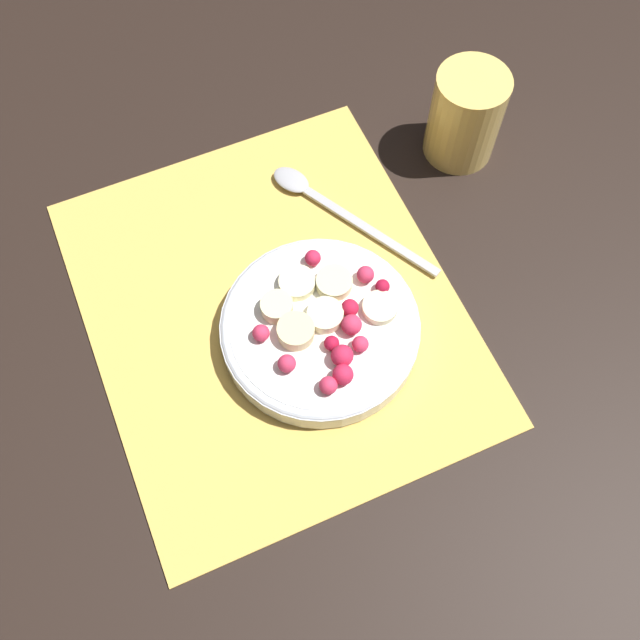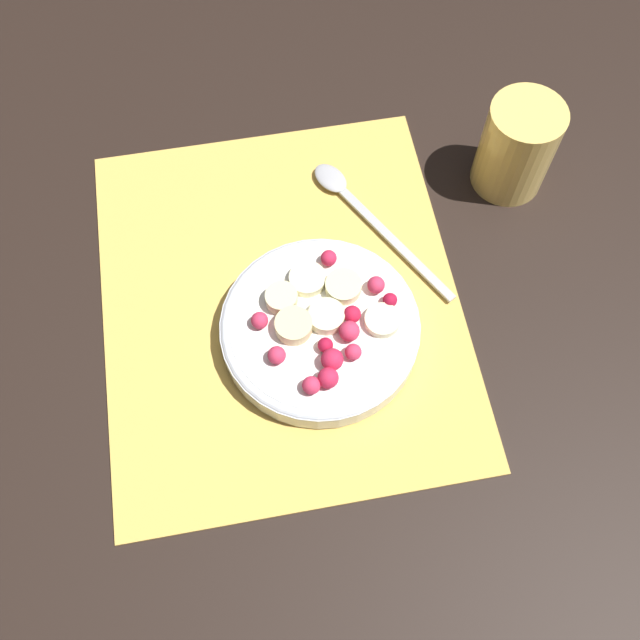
{
  "view_description": "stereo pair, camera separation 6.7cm",
  "coord_description": "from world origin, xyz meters",
  "views": [
    {
      "loc": [
        -0.31,
        0.08,
        0.64
      ],
      "look_at": [
        -0.05,
        -0.03,
        0.04
      ],
      "focal_mm": 40.0,
      "sensor_mm": 36.0,
      "label": 1
    },
    {
      "loc": [
        -0.33,
        0.02,
        0.64
      ],
      "look_at": [
        -0.05,
        -0.03,
        0.04
      ],
      "focal_mm": 40.0,
      "sensor_mm": 36.0,
      "label": 2
    }
  ],
  "objects": [
    {
      "name": "ground_plane",
      "position": [
        0.0,
        0.0,
        0.0
      ],
      "size": [
        3.0,
        3.0,
        0.0
      ],
      "primitive_type": "plane",
      "color": "black"
    },
    {
      "name": "drinking_glass",
      "position": [
        0.11,
        -0.27,
        0.05
      ],
      "size": [
        0.08,
        0.08,
        0.1
      ],
      "color": "#F4CC66",
      "rests_on": "ground_plane"
    },
    {
      "name": "placemat",
      "position": [
        0.0,
        0.0,
        0.0
      ],
      "size": [
        0.42,
        0.35,
        0.01
      ],
      "color": "#E0B251",
      "rests_on": "ground_plane"
    },
    {
      "name": "spoon",
      "position": [
        0.1,
        -0.1,
        0.01
      ],
      "size": [
        0.19,
        0.12,
        0.01
      ],
      "rotation": [
        0.0,
        0.0,
        6.79
      ],
      "color": "#B2B2B7",
      "rests_on": "placemat"
    },
    {
      "name": "fruit_bowl",
      "position": [
        -0.05,
        -0.03,
        0.02
      ],
      "size": [
        0.19,
        0.19,
        0.05
      ],
      "color": "silver",
      "rests_on": "placemat"
    }
  ]
}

